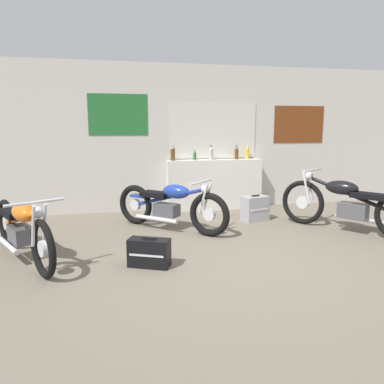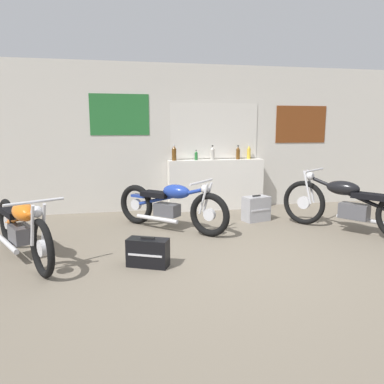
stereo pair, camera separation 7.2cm
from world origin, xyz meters
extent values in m
plane|color=#706656|center=(0.00, 0.00, 0.00)|extent=(24.00, 24.00, 0.00)
cube|color=beige|center=(0.00, 3.12, 1.40)|extent=(10.00, 0.06, 2.80)
cube|color=silver|center=(0.55, 3.09, 1.54)|extent=(1.70, 0.01, 1.01)
cube|color=beige|center=(0.55, 3.08, 1.54)|extent=(1.76, 0.01, 1.07)
cube|color=brown|center=(2.39, 3.09, 1.67)|extent=(1.10, 0.01, 0.75)
cube|color=#23662D|center=(-1.28, 3.09, 1.84)|extent=(1.09, 0.01, 0.75)
cube|color=silver|center=(0.55, 2.94, 0.49)|extent=(1.89, 0.28, 0.99)
cylinder|color=#5B3814|center=(-0.29, 2.92, 1.10)|extent=(0.08, 0.08, 0.22)
cone|color=#5B3814|center=(-0.29, 2.92, 1.24)|extent=(0.07, 0.07, 0.06)
cylinder|color=silver|center=(-0.29, 2.92, 1.28)|extent=(0.03, 0.03, 0.02)
cylinder|color=#23662D|center=(0.15, 2.94, 1.06)|extent=(0.06, 0.06, 0.14)
cone|color=#23662D|center=(0.15, 2.94, 1.15)|extent=(0.05, 0.05, 0.04)
cylinder|color=black|center=(0.15, 2.94, 1.17)|extent=(0.02, 0.02, 0.02)
cylinder|color=#B7B2A8|center=(0.47, 2.92, 1.09)|extent=(0.08, 0.08, 0.20)
cone|color=#B7B2A8|center=(0.47, 2.92, 1.22)|extent=(0.07, 0.07, 0.06)
cylinder|color=black|center=(0.47, 2.92, 1.26)|extent=(0.03, 0.03, 0.02)
cylinder|color=#5B3814|center=(1.00, 2.95, 1.09)|extent=(0.08, 0.08, 0.20)
cone|color=#5B3814|center=(1.00, 2.95, 1.21)|extent=(0.07, 0.07, 0.05)
cylinder|color=black|center=(1.00, 2.95, 1.25)|extent=(0.03, 0.03, 0.02)
cylinder|color=gold|center=(1.23, 2.99, 1.09)|extent=(0.07, 0.07, 0.21)
cone|color=gold|center=(1.23, 2.99, 1.22)|extent=(0.06, 0.06, 0.06)
cylinder|color=silver|center=(1.23, 2.99, 1.26)|extent=(0.03, 0.03, 0.02)
torus|color=black|center=(1.68, 1.51, 0.37)|extent=(0.50, 0.65, 0.74)
cylinder|color=silver|center=(1.68, 1.51, 0.37)|extent=(0.17, 0.20, 0.21)
cube|color=#4C4C51|center=(2.16, 0.84, 0.35)|extent=(0.42, 0.47, 0.23)
cylinder|color=black|center=(2.16, 0.84, 0.58)|extent=(0.84, 1.14, 0.47)
ellipsoid|color=black|center=(2.05, 1.00, 0.69)|extent=(0.49, 0.55, 0.22)
cube|color=black|center=(2.29, 0.66, 0.61)|extent=(0.49, 0.55, 0.08)
cylinder|color=silver|center=(1.68, 1.42, 0.65)|extent=(0.13, 0.17, 0.55)
cylinder|color=silver|center=(1.78, 1.49, 0.65)|extent=(0.13, 0.17, 0.55)
cylinder|color=silver|center=(1.77, 1.39, 0.93)|extent=(0.54, 0.40, 0.03)
sphere|color=silver|center=(1.74, 1.44, 0.83)|extent=(0.13, 0.13, 0.13)
cylinder|color=silver|center=(2.34, 0.84, 0.20)|extent=(0.53, 0.71, 0.06)
torus|color=black|center=(-0.04, 1.15, 0.33)|extent=(0.55, 0.53, 0.67)
cylinder|color=silver|center=(-0.04, 1.15, 0.33)|extent=(0.18, 0.18, 0.18)
torus|color=black|center=(-1.07, 2.12, 0.33)|extent=(0.55, 0.53, 0.67)
cylinder|color=silver|center=(-1.07, 2.12, 0.33)|extent=(0.18, 0.18, 0.18)
cube|color=#4C4C51|center=(-0.61, 1.68, 0.32)|extent=(0.44, 0.43, 0.20)
cylinder|color=navy|center=(-0.61, 1.68, 0.51)|extent=(0.97, 0.93, 0.41)
ellipsoid|color=navy|center=(-0.47, 1.55, 0.63)|extent=(0.51, 0.50, 0.22)
cube|color=black|center=(-0.76, 1.83, 0.55)|extent=(0.51, 0.50, 0.08)
cube|color=navy|center=(-1.00, 2.06, 0.49)|extent=(0.30, 0.30, 0.04)
cylinder|color=silver|center=(-0.05, 1.24, 0.57)|extent=(0.15, 0.14, 0.47)
cylinder|color=silver|center=(-0.13, 1.15, 0.57)|extent=(0.15, 0.14, 0.47)
cylinder|color=silver|center=(-0.14, 1.24, 0.81)|extent=(0.46, 0.49, 0.03)
sphere|color=silver|center=(-0.10, 1.20, 0.71)|extent=(0.13, 0.13, 0.13)
cylinder|color=silver|center=(-0.77, 1.65, 0.18)|extent=(0.61, 0.58, 0.06)
torus|color=black|center=(-2.21, 0.03, 0.33)|extent=(0.37, 0.61, 0.65)
cylinder|color=silver|center=(-2.21, 0.03, 0.33)|extent=(0.13, 0.19, 0.18)
torus|color=black|center=(-2.87, 1.29, 0.33)|extent=(0.37, 0.61, 0.65)
cylinder|color=silver|center=(-2.87, 1.29, 0.33)|extent=(0.13, 0.19, 0.18)
cube|color=#4C4C51|center=(-2.57, 0.72, 0.31)|extent=(0.38, 0.46, 0.20)
cylinder|color=orange|center=(-2.57, 0.72, 0.51)|extent=(0.66, 1.18, 0.42)
ellipsoid|color=orange|center=(-2.49, 0.56, 0.63)|extent=(0.44, 0.54, 0.22)
cube|color=black|center=(-2.67, 0.91, 0.55)|extent=(0.44, 0.54, 0.08)
cube|color=orange|center=(-2.83, 1.22, 0.49)|extent=(0.26, 0.32, 0.04)
cylinder|color=silver|center=(-2.19, 0.12, 0.57)|extent=(0.11, 0.17, 0.48)
cylinder|color=silver|center=(-2.29, 0.06, 0.57)|extent=(0.11, 0.17, 0.48)
cylinder|color=silver|center=(-2.27, 0.15, 0.82)|extent=(0.58, 0.33, 0.03)
sphere|color=silver|center=(-2.25, 0.10, 0.72)|extent=(0.13, 0.13, 0.13)
cylinder|color=silver|center=(-2.74, 0.75, 0.18)|extent=(0.42, 0.73, 0.06)
cube|color=black|center=(-1.05, 0.11, 0.17)|extent=(0.53, 0.39, 0.33)
cube|color=silver|center=(-1.10, 0.02, 0.17)|extent=(0.38, 0.18, 0.02)
cube|color=black|center=(-1.05, 0.11, 0.35)|extent=(0.16, 0.09, 0.02)
cube|color=#9E9EA3|center=(0.99, 1.89, 0.21)|extent=(0.51, 0.37, 0.43)
cube|color=silver|center=(1.03, 1.77, 0.21)|extent=(0.37, 0.11, 0.02)
cube|color=black|center=(0.99, 1.89, 0.44)|extent=(0.16, 0.07, 0.02)
camera|label=1|loc=(-1.47, -4.10, 1.63)|focal=35.00mm
camera|label=2|loc=(-1.40, -4.11, 1.63)|focal=35.00mm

